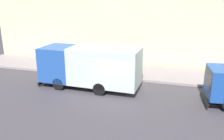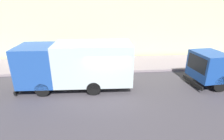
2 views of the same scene
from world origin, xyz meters
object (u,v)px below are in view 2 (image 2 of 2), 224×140
Objects in this scene: small_flatbed_truck at (223,69)px; pedestrian_walking at (84,55)px; pedestrian_standing at (67,57)px; pedestrian_third at (45,52)px; large_utility_truck at (76,64)px.

small_flatbed_truck reaches higher than pedestrian_walking.
pedestrian_standing reaches higher than pedestrian_third.
pedestrian_standing reaches higher than pedestrian_walking.
pedestrian_standing is 1.02× the size of pedestrian_third.
large_utility_truck is 4.25× the size of pedestrian_walking.
small_flatbed_truck is 3.37× the size of pedestrian_third.
pedestrian_third is at bearing 164.41° from pedestrian_standing.
pedestrian_third reaches higher than pedestrian_walking.
pedestrian_standing is 2.88m from pedestrian_third.
pedestrian_third is at bearing 34.46° from large_utility_truck.
large_utility_truck reaches higher than small_flatbed_truck.
pedestrian_walking is at bearing 59.77° from small_flatbed_truck.
large_utility_truck reaches higher than pedestrian_third.
small_flatbed_truck is (-0.35, -9.86, -0.55)m from large_utility_truck.
large_utility_truck is 3.64m from pedestrian_standing.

